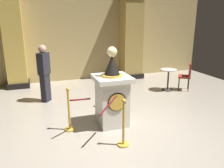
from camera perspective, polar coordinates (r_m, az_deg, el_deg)
The scene contains 11 objects.
ground_plane at distance 5.18m, azimuth 1.11°, elevation -11.77°, with size 11.36×11.36×0.00m, color #9E9384.
back_wall at distance 9.27m, azimuth -9.39°, elevation 12.37°, with size 11.36×0.16×3.68m, color tan.
pedestal_clock at distance 5.22m, azimuth 0.01°, elevation -2.88°, with size 0.81×0.81×1.85m.
stanchion_near at distance 5.16m, azimuth -10.80°, elevation -7.85°, with size 0.24×0.24×1.01m.
stanchion_far at distance 4.50m, azimuth 2.94°, elevation -11.51°, with size 0.24×0.24×0.98m.
velvet_rope at distance 4.62m, azimuth -4.56°, elevation -4.67°, with size 0.98×0.99×0.22m.
column_left at distance 8.76m, azimuth -23.71°, elevation 10.46°, with size 0.80×0.80×3.53m.
column_right at distance 9.54m, azimuth 4.77°, elevation 12.10°, with size 0.96×0.96×3.53m.
bystander_guest at distance 6.95m, azimuth -16.82°, elevation 2.93°, with size 0.39×0.42×1.71m.
cafe_table at distance 8.09m, azimuth 14.08°, elevation 1.75°, with size 0.56×0.56×0.75m.
cafe_chair_red at distance 8.26m, azimuth 18.43°, elevation 2.39°, with size 0.56×0.56×0.96m.
Camera 1 is at (-1.59, -4.29, 2.43)m, focal length 36.04 mm.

